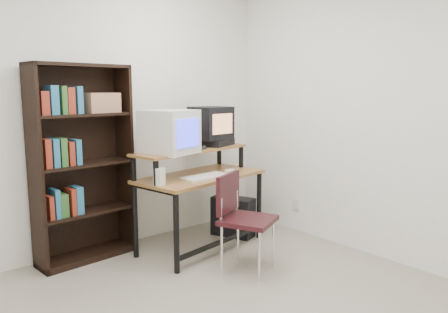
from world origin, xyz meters
TOP-DOWN VIEW (x-y plane):
  - back_wall at (0.00, 2.00)m, footprint 4.00×0.01m
  - right_wall at (2.00, 0.00)m, footprint 0.01×4.00m
  - computer_desk at (0.85, 1.42)m, footprint 1.36×0.85m
  - crt_monitor at (0.55, 1.46)m, footprint 0.54×0.54m
  - vcr at (1.19, 1.57)m, footprint 0.43×0.38m
  - crt_tv at (1.15, 1.61)m, footprint 0.38×0.38m
  - cd_spindle at (0.90, 1.45)m, footprint 0.12×0.12m
  - keyboard at (0.81, 1.26)m, footprint 0.48×0.23m
  - mousepad at (1.20, 1.35)m, footprint 0.25×0.22m
  - mouse at (1.18, 1.34)m, footprint 0.11×0.08m
  - desk_speaker at (0.30, 1.25)m, footprint 0.10×0.10m
  - pc_tower at (1.33, 1.45)m, footprint 0.35×0.49m
  - school_chair at (0.79, 0.74)m, footprint 0.56×0.56m
  - bookshelf at (-0.15, 1.86)m, footprint 0.92×0.38m
  - wall_outlet at (1.99, 1.15)m, footprint 0.02×0.08m

SIDE VIEW (x-z plane):
  - pc_tower at x=1.33m, z-range 0.00..0.42m
  - wall_outlet at x=1.99m, z-range 0.24..0.36m
  - school_chair at x=0.79m, z-range 0.10..0.94m
  - computer_desk at x=0.85m, z-range 0.20..1.19m
  - mousepad at x=1.20m, z-range 0.72..0.73m
  - keyboard at x=0.81m, z-range 0.72..0.75m
  - mouse at x=1.18m, z-range 0.73..0.76m
  - desk_speaker at x=0.30m, z-range 0.72..0.89m
  - bookshelf at x=-0.15m, z-range 0.02..1.81m
  - cd_spindle at x=0.90m, z-range 0.97..1.02m
  - vcr at x=1.19m, z-range 0.97..1.05m
  - crt_monitor at x=0.55m, z-range 0.97..1.38m
  - crt_tv at x=1.15m, z-range 1.05..1.39m
  - back_wall at x=0.00m, z-range 0.00..2.60m
  - right_wall at x=2.00m, z-range 0.00..2.60m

